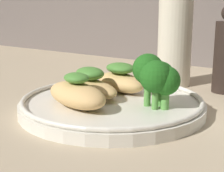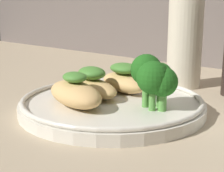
{
  "view_description": "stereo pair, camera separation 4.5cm",
  "coord_description": "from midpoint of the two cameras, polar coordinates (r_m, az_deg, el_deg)",
  "views": [
    {
      "loc": [
        25.15,
        -35.63,
        13.88
      ],
      "look_at": [
        0.0,
        0.0,
        3.4
      ],
      "focal_mm": 55.0,
      "sensor_mm": 36.0,
      "label": 1
    },
    {
      "loc": [
        28.67,
        -32.86,
        13.88
      ],
      "look_at": [
        0.0,
        0.0,
        3.4
      ],
      "focal_mm": 55.0,
      "sensor_mm": 36.0,
      "label": 2
    }
  ],
  "objects": [
    {
      "name": "grilled_meat_middle",
      "position": [
        0.47,
        -0.47,
        0.23
      ],
      "size": [
        11.01,
        7.09,
        4.12
      ],
      "color": "tan",
      "rests_on": "plate"
    },
    {
      "name": "grilled_meat_back",
      "position": [
        0.5,
        4.59,
        1.02
      ],
      "size": [
        9.91,
        6.97,
        4.2
      ],
      "color": "tan",
      "rests_on": "plate"
    },
    {
      "name": "ground_plane",
      "position": [
        0.46,
        2.81,
        -4.78
      ],
      "size": [
        180.0,
        180.0,
        1.0
      ],
      "primitive_type": "cube",
      "color": "tan"
    },
    {
      "name": "grilled_meat_front",
      "position": [
        0.43,
        -3.18,
        -1.14
      ],
      "size": [
        11.1,
        7.54,
        4.29
      ],
      "color": "tan",
      "rests_on": "plate"
    },
    {
      "name": "sauce_bottle",
      "position": [
        0.59,
        14.48,
        7.99
      ],
      "size": [
        5.76,
        5.76,
        17.96
      ],
      "color": "beige",
      "rests_on": "ground_plane"
    },
    {
      "name": "broccoli_bunch",
      "position": [
        0.41,
        10.06,
        1.48
      ],
      "size": [
        6.14,
        5.42,
        6.61
      ],
      "color": "#569942",
      "rests_on": "plate"
    },
    {
      "name": "plate",
      "position": [
        0.45,
        2.83,
        -2.99
      ],
      "size": [
        24.38,
        24.38,
        2.0
      ],
      "color": "silver",
      "rests_on": "ground_plane"
    }
  ]
}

